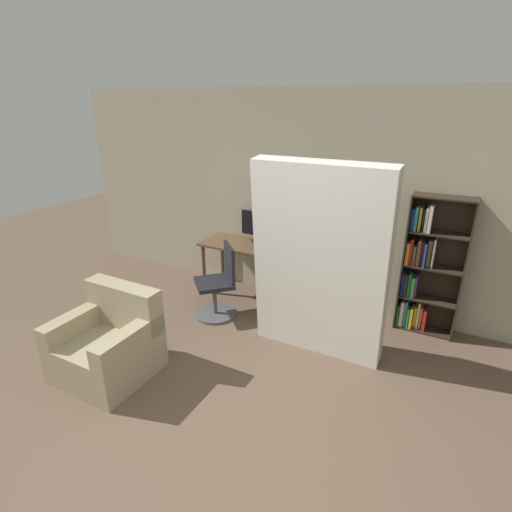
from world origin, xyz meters
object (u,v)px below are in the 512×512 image
at_px(office_chair, 219,288).
at_px(bookshelf, 426,269).
at_px(mattress_near, 320,264).
at_px(monitor, 260,226).
at_px(armchair, 110,343).

distance_m(office_chair, bookshelf, 2.44).
bearing_deg(bookshelf, mattress_near, -131.33).
xyz_separation_m(monitor, mattress_near, (1.20, -1.02, 0.06)).
xyz_separation_m(monitor, bookshelf, (2.12, 0.02, -0.20)).
relative_size(monitor, office_chair, 0.59).
bearing_deg(mattress_near, office_chair, 172.01).
xyz_separation_m(bookshelf, mattress_near, (-0.91, -1.04, 0.26)).
distance_m(office_chair, armchair, 1.49).
bearing_deg(office_chair, armchair, -102.95).
bearing_deg(bookshelf, armchair, -138.37).
height_order(office_chair, armchair, office_chair).
height_order(bookshelf, armchair, bookshelf).
height_order(office_chair, mattress_near, mattress_near).
height_order(monitor, office_chair, monitor).
relative_size(office_chair, mattress_near, 0.45).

